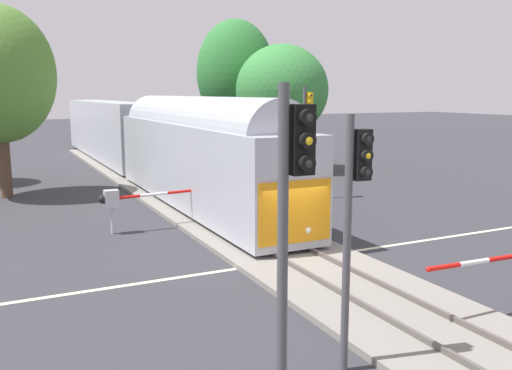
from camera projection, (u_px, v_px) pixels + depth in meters
name	position (u px, v px, depth m)	size (l,w,h in m)	color
ground_plane	(294.00, 260.00, 18.85)	(220.00, 220.00, 0.00)	#333338
road_centre_stripe	(294.00, 260.00, 18.85)	(44.00, 0.20, 0.01)	beige
railway_track	(295.00, 257.00, 18.83)	(4.40, 80.00, 0.32)	gray
commuter_train	(143.00, 137.00, 36.28)	(3.04, 43.62, 5.16)	#B2B7C1
crossing_gate_far	(131.00, 198.00, 22.48)	(6.41, 0.40, 1.80)	#B7B7BC
traffic_signal_median	(355.00, 202.00, 10.82)	(0.53, 0.38, 5.26)	#4C4C51
traffic_signal_near_left	(292.00, 218.00, 7.90)	(0.53, 0.38, 5.80)	#4C4C51
traffic_signal_far_side	(307.00, 125.00, 28.92)	(0.53, 0.38, 5.98)	#4C4C51
elm_centre_background	(236.00, 73.00, 42.60)	(6.00, 6.00, 11.21)	brown
oak_far_right	(282.00, 90.00, 39.15)	(6.58, 6.58, 9.04)	#4C3828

